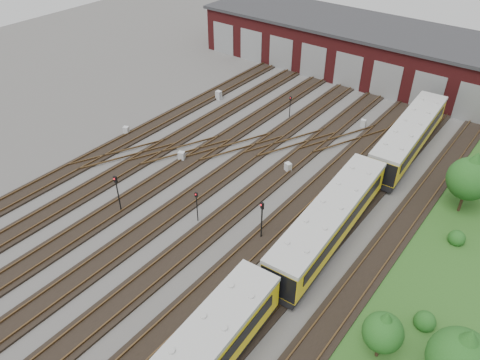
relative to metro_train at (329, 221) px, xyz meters
The scene contains 19 objects.
ground 12.61m from the metro_train, 143.40° to the right, with size 120.00×120.00×0.00m, color #484543.
track_network 12.39m from the metro_train, 146.07° to the right, with size 30.40×70.00×0.33m.
maintenance_shed 34.07m from the metro_train, 107.09° to the left, with size 51.00×12.50×6.35m.
grass_verge 9.56m from the metro_train, 15.95° to the left, with size 8.00×55.00×0.05m, color #264E1A.
metro_train is the anchor object (origin of this frame).
signal_mast_0 17.15m from the metro_train, 154.42° to the right, with size 0.30×0.28×3.60m.
signal_mast_1 10.51m from the metro_train, 155.57° to the right, with size 0.25×0.23×2.88m.
signal_mast_2 20.51m from the metro_train, 130.82° to the left, with size 0.24×0.22×2.52m.
signal_mast_3 5.13m from the metro_train, 145.48° to the right, with size 0.33×0.32×3.53m.
relay_cabinet_0 25.09m from the metro_train, behind, with size 0.56×0.46×0.93m, color #B8BABE.
relay_cabinet_1 26.72m from the metro_train, 148.08° to the left, with size 0.65×0.54×1.09m, color #B8BABE.
relay_cabinet_2 16.95m from the metro_train, behind, with size 0.58×0.49×0.97m, color #B8BABE.
relay_cabinet_3 19.42m from the metro_train, 107.38° to the left, with size 0.52×0.43×0.87m, color #B8BABE.
relay_cabinet_4 9.83m from the metro_train, 141.05° to the left, with size 0.59×0.49×0.98m, color #B8BABE.
tree_1 12.32m from the metro_train, 54.87° to the left, with size 3.53×3.53×5.84m.
tree_3 10.25m from the metro_train, 44.23° to the right, with size 2.40×2.40×3.97m.
tree_4 13.53m from the metro_train, 31.96° to the right, with size 3.45×3.45×5.72m.
bush_0 9.51m from the metro_train, 20.53° to the right, with size 1.38×1.38×1.38m, color #1A4B15.
bush_1 10.02m from the metro_train, 36.20° to the left, with size 1.30×1.30×1.30m, color #1A4B15.
Camera 1 is at (21.03, -18.02, 25.05)m, focal length 35.00 mm.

